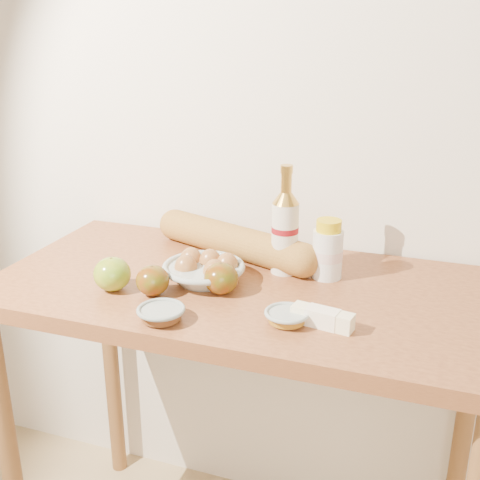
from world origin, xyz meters
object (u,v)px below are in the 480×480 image
Objects in this scene: table at (244,329)px; baguette at (234,241)px; cream_bottle at (328,251)px; bourbon_bottle at (285,230)px; egg_bowl at (204,270)px.

baguette is (-0.08, 0.16, 0.17)m from table.
cream_bottle is 0.28× the size of baguette.
cream_bottle is 0.27m from baguette.
baguette is at bearing 175.10° from bourbon_bottle.
bourbon_bottle reaches higher than table.
cream_bottle reaches higher than baguette.
table is at bearing -110.36° from bourbon_bottle.
table is 0.26m from bourbon_bottle.
bourbon_bottle is at bearing 54.11° from table.
egg_bowl is 0.18m from baguette.
cream_bottle is at bearing 29.86° from table.
egg_bowl is at bearing -168.13° from table.
cream_bottle reaches higher than egg_bowl.
table is 0.24m from baguette.
bourbon_bottle reaches higher than cream_bottle.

